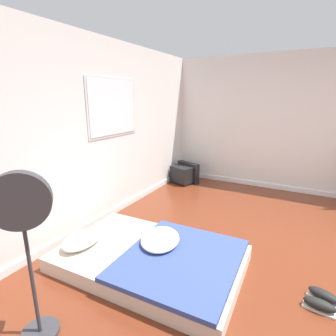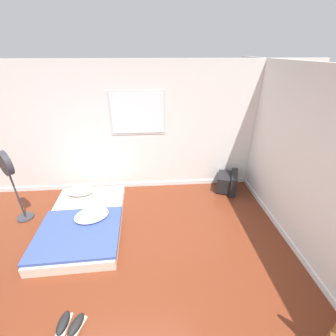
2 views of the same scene
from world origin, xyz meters
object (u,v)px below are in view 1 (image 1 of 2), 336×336
sneaker_pair (321,300)px  crt_tv (184,173)px  mattress_bed (151,257)px  standing_fan (23,220)px

sneaker_pair → crt_tv: bearing=44.7°
mattress_bed → crt_tv: 2.97m
crt_tv → mattress_bed: bearing=-162.0°
crt_tv → standing_fan: bearing=-171.3°
mattress_bed → crt_tv: size_ratio=3.26×
mattress_bed → sneaker_pair: size_ratio=6.35×
sneaker_pair → mattress_bed: bearing=98.4°
crt_tv → sneaker_pair: size_ratio=1.94×
crt_tv → standing_fan: size_ratio=0.46×
standing_fan → mattress_bed: bearing=-15.3°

